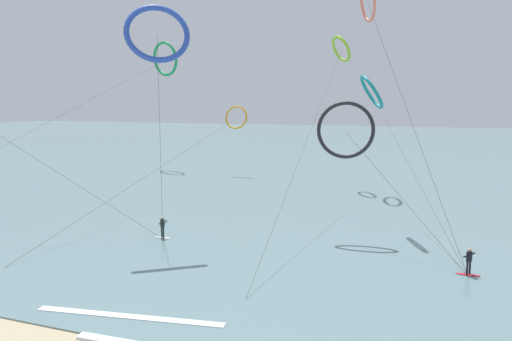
# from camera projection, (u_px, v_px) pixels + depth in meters

# --- Properties ---
(sea_water) EXTENTS (400.00, 200.00, 0.08)m
(sea_water) POSITION_uv_depth(u_px,v_px,m) (377.00, 147.00, 113.75)
(sea_water) COLOR slate
(sea_water) RESTS_ON ground
(surfer_crimson) EXTENTS (1.40, 0.72, 1.70)m
(surfer_crimson) POSITION_uv_depth(u_px,v_px,m) (469.00, 263.00, 28.91)
(surfer_crimson) COLOR red
(surfer_crimson) RESTS_ON ground
(surfer_ivory) EXTENTS (1.40, 0.70, 1.70)m
(surfer_ivory) POSITION_uv_depth(u_px,v_px,m) (163.00, 229.00, 36.86)
(surfer_ivory) COLOR silver
(surfer_ivory) RESTS_ON ground
(kite_teal) EXTENTS (11.05, 28.03, 13.68)m
(kite_teal) POSITION_uv_depth(u_px,v_px,m) (372.00, 92.00, 54.07)
(kite_teal) COLOR teal
(kite_teal) RESTS_ON ground
(kite_emerald) EXTENTS (5.62, 52.97, 20.22)m
(kite_emerald) POSITION_uv_depth(u_px,v_px,m) (165.00, 59.00, 76.38)
(kite_emerald) COLOR #199351
(kite_emerald) RESTS_ON ground
(kite_cobalt) EXTENTS (5.28, 4.78, 17.78)m
(kite_cobalt) POSITION_uv_depth(u_px,v_px,m) (157.00, 34.00, 34.80)
(kite_cobalt) COLOR #2647B7
(kite_cobalt) RESTS_ON ground
(kite_charcoal) EXTENTS (10.99, 7.10, 10.64)m
(kite_charcoal) POSITION_uv_depth(u_px,v_px,m) (346.00, 130.00, 36.69)
(kite_charcoal) COLOR black
(kite_charcoal) RESTS_ON ground
(kite_lime) EXTENTS (3.95, 40.59, 18.81)m
(kite_lime) POSITION_uv_depth(u_px,v_px,m) (341.00, 49.00, 59.38)
(kite_lime) COLOR #8CC62D
(kite_lime) RESTS_ON ground
(kite_coral) EXTENTS (9.37, 14.73, 21.03)m
(kite_coral) POSITION_uv_depth(u_px,v_px,m) (368.00, 1.00, 41.01)
(kite_coral) COLOR #EA7260
(kite_coral) RESTS_ON ground
(kite_amber) EXTENTS (3.47, 43.27, 10.08)m
(kite_amber) POSITION_uv_depth(u_px,v_px,m) (236.00, 118.00, 68.79)
(kite_amber) COLOR orange
(kite_amber) RESTS_ON ground
(wave_crest_mid) EXTENTS (9.73, 1.95, 0.12)m
(wave_crest_mid) POSITION_uv_depth(u_px,v_px,m) (129.00, 317.00, 23.36)
(wave_crest_mid) COLOR white
(wave_crest_mid) RESTS_ON ground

